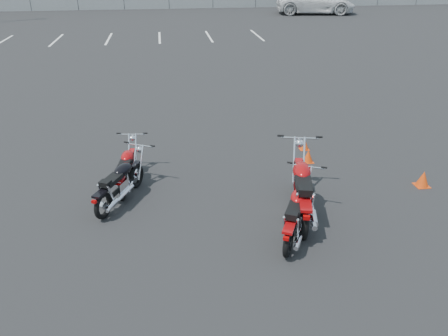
{
  "coord_description": "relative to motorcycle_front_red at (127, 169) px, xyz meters",
  "views": [
    {
      "loc": [
        -0.91,
        -7.33,
        4.61
      ],
      "look_at": [
        0.2,
        0.6,
        0.65
      ],
      "focal_mm": 35.0,
      "sensor_mm": 36.0,
      "label": 1
    }
  ],
  "objects": [
    {
      "name": "motorcycle_front_red",
      "position": [
        0.0,
        0.0,
        0.0
      ],
      "size": [
        0.71,
        1.84,
        0.9
      ],
      "color": "black",
      "rests_on": "ground"
    },
    {
      "name": "training_cone_near",
      "position": [
        4.42,
        1.37,
        -0.26
      ],
      "size": [
        0.24,
        0.24,
        0.29
      ],
      "color": "#DA3E0B",
      "rests_on": "ground"
    },
    {
      "name": "training_cone_far",
      "position": [
        6.38,
        -0.92,
        -0.23
      ],
      "size": [
        0.3,
        0.3,
        0.35
      ],
      "color": "#DA3E0B",
      "rests_on": "ground"
    },
    {
      "name": "motorcycle_third_red",
      "position": [
        3.4,
        -1.64,
        0.13
      ],
      "size": [
        1.07,
        2.41,
        1.18
      ],
      "color": "black",
      "rests_on": "ground"
    },
    {
      "name": "ground",
      "position": [
        1.81,
        -1.34,
        -0.41
      ],
      "size": [
        120.0,
        120.0,
        0.0
      ],
      "primitive_type": "plane",
      "color": "black",
      "rests_on": "ground"
    },
    {
      "name": "motorcycle_second_black",
      "position": [
        -0.1,
        -0.69,
        0.02
      ],
      "size": [
        1.19,
        1.84,
        0.93
      ],
      "color": "black",
      "rests_on": "ground"
    },
    {
      "name": "training_cone_extra",
      "position": [
        4.28,
        0.61,
        -0.26
      ],
      "size": [
        0.26,
        0.26,
        0.31
      ],
      "color": "#DA3E0B",
      "rests_on": "ground"
    },
    {
      "name": "parking_line_stripes",
      "position": [
        -0.69,
        18.66,
        -0.41
      ],
      "size": [
        15.12,
        4.0,
        0.01
      ],
      "color": "silver",
      "rests_on": "ground"
    },
    {
      "name": "motorcycle_rear_red",
      "position": [
        3.11,
        -2.29,
        0.03
      ],
      "size": [
        1.25,
        1.91,
        0.97
      ],
      "color": "black",
      "rests_on": "ground"
    }
  ]
}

